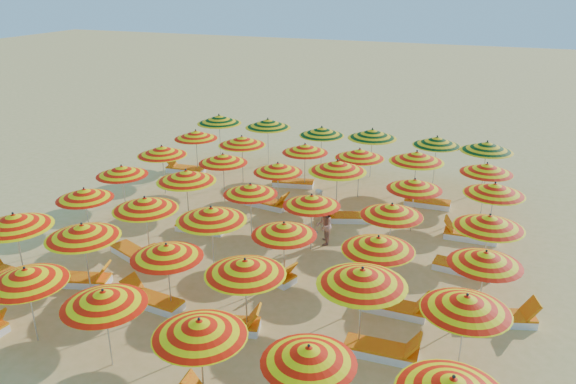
% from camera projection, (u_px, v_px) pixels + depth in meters
% --- Properties ---
extents(ground, '(120.00, 120.00, 0.00)m').
position_uv_depth(ground, '(283.00, 242.00, 18.58)').
color(ground, '#E3B465').
rests_on(ground, ground).
extents(umbrella_1, '(2.43, 2.43, 2.03)m').
position_uv_depth(umbrella_1, '(26.00, 276.00, 12.94)').
color(umbrella_1, silver).
rests_on(umbrella_1, ground).
extents(umbrella_2, '(2.41, 2.41, 1.99)m').
position_uv_depth(umbrella_2, '(104.00, 298.00, 12.11)').
color(umbrella_2, silver).
rests_on(umbrella_2, ground).
extents(umbrella_3, '(1.99, 1.99, 2.04)m').
position_uv_depth(umbrella_3, '(200.00, 328.00, 11.01)').
color(umbrella_3, silver).
rests_on(umbrella_3, ground).
extents(umbrella_4, '(1.89, 1.89, 1.94)m').
position_uv_depth(umbrella_4, '(309.00, 355.00, 10.38)').
color(umbrella_4, silver).
rests_on(umbrella_4, ground).
extents(umbrella_6, '(2.25, 2.25, 2.18)m').
position_uv_depth(umbrella_6, '(14.00, 221.00, 15.50)').
color(umbrella_6, silver).
rests_on(umbrella_6, ground).
extents(umbrella_7, '(2.03, 2.03, 2.12)m').
position_uv_depth(umbrella_7, '(82.00, 231.00, 15.00)').
color(umbrella_7, silver).
rests_on(umbrella_7, ground).
extents(umbrella_8, '(1.89, 1.89, 1.97)m').
position_uv_depth(umbrella_8, '(167.00, 251.00, 14.21)').
color(umbrella_8, silver).
rests_on(umbrella_8, ground).
extents(umbrella_9, '(2.22, 2.22, 2.08)m').
position_uv_depth(umbrella_9, '(245.00, 267.00, 13.23)').
color(umbrella_9, silver).
rests_on(umbrella_9, ground).
extents(umbrella_10, '(2.63, 2.63, 2.20)m').
position_uv_depth(umbrella_10, '(362.00, 277.00, 12.59)').
color(umbrella_10, silver).
rests_on(umbrella_10, ground).
extents(umbrella_11, '(2.12, 2.12, 2.05)m').
position_uv_depth(umbrella_11, '(466.00, 303.00, 11.83)').
color(umbrella_11, silver).
rests_on(umbrella_11, ground).
extents(umbrella_12, '(2.05, 2.05, 1.93)m').
position_uv_depth(umbrella_12, '(84.00, 194.00, 18.02)').
color(umbrella_12, silver).
rests_on(umbrella_12, ground).
extents(umbrella_13, '(2.62, 2.62, 2.11)m').
position_uv_depth(umbrella_13, '(145.00, 204.00, 16.83)').
color(umbrella_13, silver).
rests_on(umbrella_13, ground).
extents(umbrella_14, '(2.72, 2.72, 2.17)m').
position_uv_depth(umbrella_14, '(211.00, 214.00, 15.97)').
color(umbrella_14, silver).
rests_on(umbrella_14, ground).
extents(umbrella_15, '(2.08, 2.08, 1.94)m').
position_uv_depth(umbrella_15, '(284.00, 229.00, 15.49)').
color(umbrella_15, silver).
rests_on(umbrella_15, ground).
extents(umbrella_16, '(1.98, 1.98, 2.05)m').
position_uv_depth(umbrella_16, '(378.00, 243.00, 14.46)').
color(umbrella_16, silver).
rests_on(umbrella_16, ground).
extents(umbrella_17, '(2.43, 2.43, 1.96)m').
position_uv_depth(umbrella_17, '(486.00, 258.00, 13.88)').
color(umbrella_17, silver).
rests_on(umbrella_17, ground).
extents(umbrella_18, '(2.13, 2.13, 1.95)m').
position_uv_depth(umbrella_18, '(122.00, 171.00, 20.08)').
color(umbrella_18, silver).
rests_on(umbrella_18, ground).
extents(umbrella_19, '(2.14, 2.14, 2.16)m').
position_uv_depth(umbrella_19, '(186.00, 176.00, 19.02)').
color(umbrella_19, silver).
rests_on(umbrella_19, ground).
extents(umbrella_20, '(2.19, 2.19, 1.92)m').
position_uv_depth(umbrella_20, '(250.00, 189.00, 18.44)').
color(umbrella_20, silver).
rests_on(umbrella_20, ground).
extents(umbrella_21, '(1.86, 1.86, 1.93)m').
position_uv_depth(umbrella_21, '(312.00, 200.00, 17.48)').
color(umbrella_21, silver).
rests_on(umbrella_21, ground).
extents(umbrella_22, '(2.42, 2.42, 2.01)m').
position_uv_depth(umbrella_22, '(392.00, 210.00, 16.60)').
color(umbrella_22, silver).
rests_on(umbrella_22, ground).
extents(umbrella_23, '(2.19, 2.19, 2.09)m').
position_uv_depth(umbrella_23, '(489.00, 222.00, 15.65)').
color(umbrella_23, silver).
rests_on(umbrella_23, ground).
extents(umbrella_24, '(2.23, 2.23, 2.07)m').
position_uv_depth(umbrella_24, '(162.00, 151.00, 22.01)').
color(umbrella_24, silver).
rests_on(umbrella_24, ground).
extents(umbrella_25, '(2.30, 2.30, 1.99)m').
position_uv_depth(umbrella_25, '(223.00, 159.00, 21.30)').
color(umbrella_25, silver).
rests_on(umbrella_25, ground).
extents(umbrella_26, '(2.11, 2.11, 1.92)m').
position_uv_depth(umbrella_26, '(278.00, 168.00, 20.49)').
color(umbrella_26, silver).
rests_on(umbrella_26, ground).
extents(umbrella_27, '(2.17, 2.17, 2.21)m').
position_uv_depth(umbrella_27, '(337.00, 166.00, 19.85)').
color(umbrella_27, silver).
rests_on(umbrella_27, ground).
extents(umbrella_28, '(1.94, 1.94, 1.97)m').
position_uv_depth(umbrella_28, '(415.00, 184.00, 18.73)').
color(umbrella_28, silver).
rests_on(umbrella_28, ground).
extents(umbrella_29, '(2.32, 2.32, 2.08)m').
position_uv_depth(umbrella_29, '(495.00, 189.00, 18.06)').
color(umbrella_29, silver).
rests_on(umbrella_29, ground).
extents(umbrella_30, '(2.46, 2.46, 2.01)m').
position_uv_depth(umbrella_30, '(196.00, 135.00, 24.42)').
color(umbrella_30, silver).
rests_on(umbrella_30, ground).
extents(umbrella_31, '(2.45, 2.45, 2.09)m').
position_uv_depth(umbrella_31, '(242.00, 141.00, 23.25)').
color(umbrella_31, silver).
rests_on(umbrella_31, ground).
extents(umbrella_32, '(2.13, 2.13, 1.97)m').
position_uv_depth(umbrella_32, '(305.00, 148.00, 22.59)').
color(umbrella_32, silver).
rests_on(umbrella_32, ground).
extents(umbrella_33, '(2.44, 2.44, 2.05)m').
position_uv_depth(umbrella_33, '(360.00, 154.00, 21.70)').
color(umbrella_33, silver).
rests_on(umbrella_33, ground).
extents(umbrella_34, '(2.65, 2.65, 2.19)m').
position_uv_depth(umbrella_34, '(417.00, 157.00, 20.93)').
color(umbrella_34, silver).
rests_on(umbrella_34, ground).
extents(umbrella_35, '(2.43, 2.43, 2.00)m').
position_uv_depth(umbrella_35, '(487.00, 168.00, 20.19)').
color(umbrella_35, silver).
rests_on(umbrella_35, ground).
extents(umbrella_36, '(2.69, 2.69, 2.21)m').
position_uv_depth(umbrella_36, '(219.00, 119.00, 26.28)').
color(umbrella_36, silver).
rests_on(umbrella_36, ground).
extents(umbrella_37, '(2.32, 2.32, 2.21)m').
position_uv_depth(umbrella_37, '(268.00, 123.00, 25.58)').
color(umbrella_37, silver).
rests_on(umbrella_37, ground).
extents(umbrella_38, '(2.33, 2.33, 2.11)m').
position_uv_depth(umbrella_38, '(322.00, 131.00, 24.59)').
color(umbrella_38, silver).
rests_on(umbrella_38, ground).
extents(umbrella_39, '(2.33, 2.33, 2.22)m').
position_uv_depth(umbrella_39, '(372.00, 134.00, 23.85)').
color(umbrella_39, silver).
rests_on(umbrella_39, ground).
extents(umbrella_40, '(2.09, 2.09, 2.10)m').
position_uv_depth(umbrella_40, '(437.00, 141.00, 23.17)').
color(umbrella_40, silver).
rests_on(umbrella_40, ground).
extents(umbrella_41, '(2.20, 2.20, 2.19)m').
position_uv_depth(umbrella_41, '(487.00, 147.00, 22.17)').
color(umbrella_41, silver).
rests_on(umbrella_41, ground).
extents(lounger_2, '(1.78, 0.73, 0.69)m').
position_uv_depth(lounger_2, '(7.00, 274.00, 16.28)').
color(lounger_2, white).
rests_on(lounger_2, ground).
extents(lounger_3, '(1.83, 1.04, 0.69)m').
position_uv_depth(lounger_3, '(82.00, 280.00, 15.99)').
color(lounger_3, white).
rests_on(lounger_3, ground).
extents(lounger_4, '(1.79, 0.77, 0.69)m').
position_uv_depth(lounger_4, '(152.00, 300.00, 14.98)').
color(lounger_4, white).
rests_on(lounger_4, ground).
extents(lounger_5, '(1.82, 0.98, 0.69)m').
position_uv_depth(lounger_5, '(227.00, 325.00, 13.94)').
color(lounger_5, white).
rests_on(lounger_5, ground).
extents(lounger_6, '(1.75, 0.64, 0.69)m').
position_uv_depth(lounger_6, '(383.00, 350.00, 12.98)').
color(lounger_6, white).
rests_on(lounger_6, ground).
extents(lounger_7, '(1.82, 1.19, 0.69)m').
position_uv_depth(lounger_7, '(134.00, 253.00, 17.49)').
color(lounger_7, white).
rests_on(lounger_7, ground).
extents(lounger_8, '(1.83, 1.15, 0.69)m').
position_uv_depth(lounger_8, '(270.00, 273.00, 16.36)').
color(lounger_8, white).
rests_on(lounger_8, ground).
extents(lounger_9, '(1.74, 0.60, 0.69)m').
position_uv_depth(lounger_9, '(395.00, 307.00, 14.66)').
color(lounger_9, white).
rests_on(lounger_9, ground).
extents(lounger_10, '(1.83, 1.07, 0.69)m').
position_uv_depth(lounger_10, '(502.00, 318.00, 14.22)').
color(lounger_10, white).
rests_on(lounger_10, ground).
extents(lounger_11, '(1.78, 0.73, 0.69)m').
position_uv_depth(lounger_11, '(202.00, 227.00, 19.31)').
color(lounger_11, white).
rests_on(lounger_11, ground).
extents(lounger_12, '(1.79, 0.79, 0.69)m').
position_uv_depth(lounger_12, '(464.00, 268.00, 16.63)').
color(lounger_12, white).
rests_on(lounger_12, ground).
extents(lounger_13, '(1.80, 0.83, 0.69)m').
position_uv_depth(lounger_13, '(267.00, 203.00, 21.34)').
color(lounger_13, white).
rests_on(lounger_13, ground).
extents(lounger_14, '(1.83, 1.12, 0.69)m').
position_uv_depth(lounger_14, '(348.00, 217.00, 20.13)').
color(lounger_14, white).
rests_on(lounger_14, ground).
extents(lounger_15, '(1.74, 0.62, 0.69)m').
position_uv_depth(lounger_15, '(469.00, 235.00, 18.72)').
color(lounger_15, white).
rests_on(lounger_15, ground).
extents(lounger_16, '(1.78, 0.73, 0.69)m').
position_uv_depth(lounger_16, '(185.00, 169.00, 25.10)').
color(lounger_16, white).
rests_on(lounger_16, ground).
extents(lounger_17, '(1.81, 0.90, 0.69)m').
position_uv_depth(lounger_17, '(292.00, 182.00, 23.46)').
color(lounger_17, white).
rests_on(lounger_17, ground).
extents(lounger_18, '(1.74, 0.61, 0.69)m').
position_uv_depth(lounger_18, '(426.00, 202.00, 21.43)').
color(lounger_18, white).
rests_on(lounger_18, ground).
extents(beachgoer_b, '(0.64, 0.74, 1.33)m').
position_uv_depth(beachgoer_b, '(324.00, 225.00, 18.22)').
color(beachgoer_b, '#B37660').
rests_on(beachgoer_b, ground).
extents(beachgoer_a, '(0.60, 0.67, 1.55)m').
position_uv_depth(beachgoer_a, '(319.00, 210.00, 19.10)').
color(beachgoer_a, '#DBA97B').
rests_on(beachgoer_a, ground).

